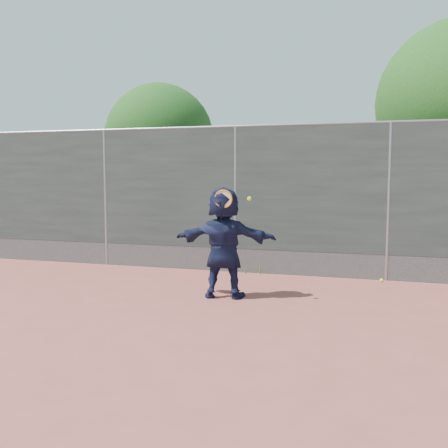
# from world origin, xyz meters

# --- Properties ---
(ground) EXTENTS (80.00, 80.00, 0.00)m
(ground) POSITION_xyz_m (0.00, 0.00, 0.00)
(ground) COLOR #9E4C42
(ground) RESTS_ON ground
(player) EXTENTS (1.74, 0.73, 1.83)m
(player) POSITION_xyz_m (0.39, 1.37, 0.91)
(player) COLOR #151B3B
(player) RESTS_ON ground
(ball_ground) EXTENTS (0.07, 0.07, 0.07)m
(ball_ground) POSITION_xyz_m (2.92, 3.33, 0.03)
(ball_ground) COLOR #F0F737
(ball_ground) RESTS_ON ground
(fence) EXTENTS (20.00, 0.06, 3.03)m
(fence) POSITION_xyz_m (-0.00, 3.50, 1.58)
(fence) COLOR #38423D
(fence) RESTS_ON ground
(swing_action) EXTENTS (0.60, 0.13, 0.51)m
(swing_action) POSITION_xyz_m (0.48, 1.17, 1.62)
(swing_action) COLOR orange
(swing_action) RESTS_ON ground
(tree_left) EXTENTS (3.15, 3.00, 4.53)m
(tree_left) POSITION_xyz_m (-2.85, 6.55, 2.94)
(tree_left) COLOR #382314
(tree_left) RESTS_ON ground
(weed_clump) EXTENTS (0.68, 0.07, 0.30)m
(weed_clump) POSITION_xyz_m (0.29, 3.38, 0.13)
(weed_clump) COLOR #387226
(weed_clump) RESTS_ON ground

